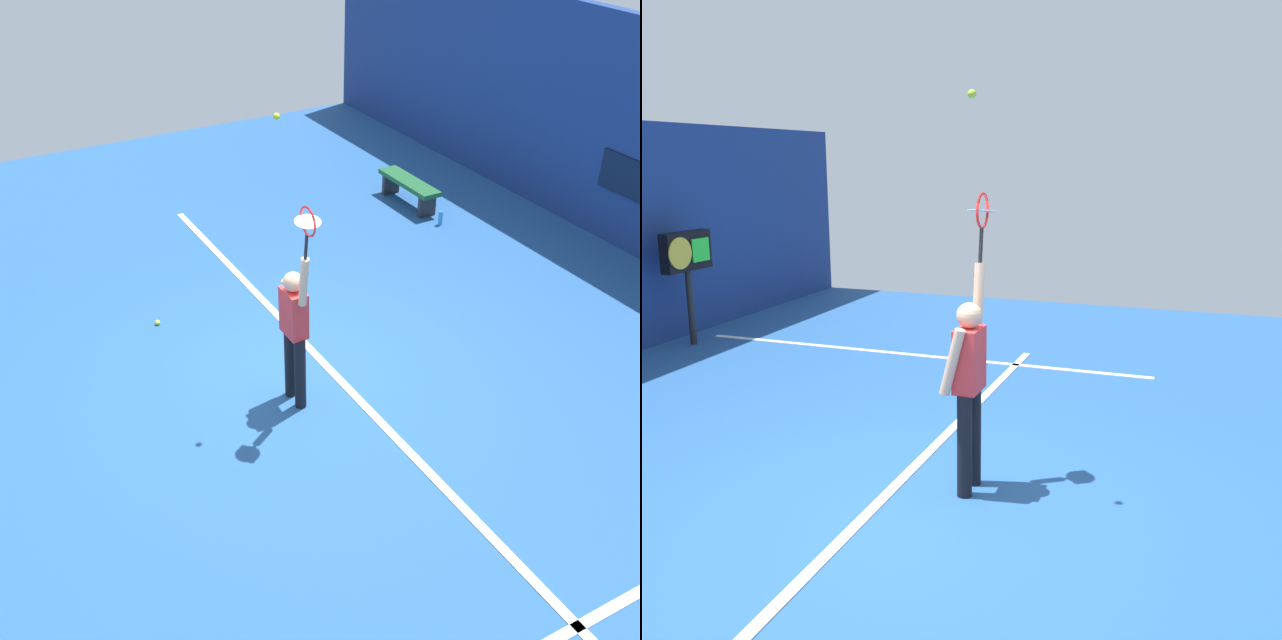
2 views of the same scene
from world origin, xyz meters
TOP-DOWN VIEW (x-y plane):
  - ground_plane at (0.00, 0.00)m, footprint 18.00×18.00m
  - court_baseline at (0.00, 0.40)m, footprint 10.00×0.10m
  - court_sideline at (4.36, 2.00)m, footprint 0.10×7.00m
  - tennis_player at (0.47, -0.23)m, footprint 0.57×0.31m
  - tennis_racket at (0.80, -0.24)m, footprint 0.35×0.27m
  - tennis_ball at (0.32, -0.30)m, footprint 0.07×0.07m
  - scoreboard_clock at (3.81, 5.50)m, footprint 0.96×0.20m

SIDE VIEW (x-z plane):
  - ground_plane at x=0.00m, z-range 0.00..0.00m
  - court_baseline at x=0.00m, z-range 0.00..0.01m
  - court_sideline at x=4.36m, z-range 0.00..0.01m
  - tennis_player at x=0.47m, z-range 0.02..2.01m
  - scoreboard_clock at x=3.81m, z-range 0.50..2.27m
  - tennis_racket at x=0.80m, z-range 2.08..2.70m
  - tennis_ball at x=0.32m, z-range 3.31..3.37m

